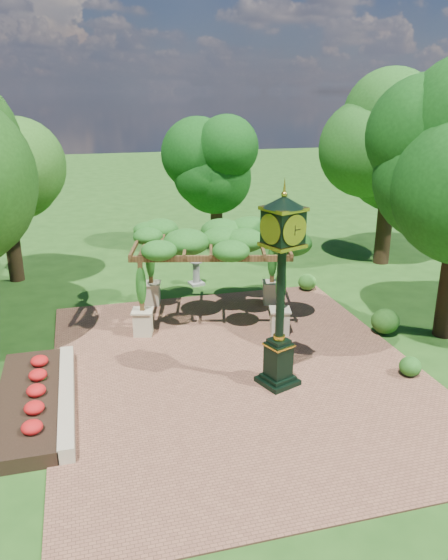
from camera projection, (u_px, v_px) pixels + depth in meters
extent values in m
plane|color=#1E4714|center=(249.00, 389.00, 14.33)|extent=(120.00, 120.00, 0.00)
cube|color=brown|center=(238.00, 371.00, 15.24)|extent=(10.00, 12.00, 0.04)
cube|color=#C6B793|center=(67.00, 397.00, 13.60)|extent=(0.35, 5.00, 0.40)
cube|color=red|center=(29.00, 402.00, 13.39)|extent=(1.50, 5.00, 0.36)
cube|color=black|center=(277.00, 381.00, 14.53)|extent=(1.16, 1.16, 0.13)
cube|color=black|center=(278.00, 360.00, 14.33)|extent=(0.72, 0.72, 1.01)
cube|color=gold|center=(279.00, 345.00, 14.19)|extent=(0.81, 0.81, 0.04)
cylinder|color=black|center=(281.00, 292.00, 13.71)|extent=(0.29, 0.29, 2.58)
cube|color=black|center=(283.00, 227.00, 13.16)|extent=(1.01, 1.01, 0.79)
cylinder|color=white|center=(294.00, 230.00, 12.85)|extent=(0.64, 0.27, 0.67)
cone|color=black|center=(284.00, 202.00, 12.96)|extent=(1.30, 1.30, 0.28)
sphere|color=gold|center=(284.00, 194.00, 12.90)|extent=(0.16, 0.16, 0.16)
cube|color=beige|center=(143.00, 323.00, 17.36)|extent=(0.69, 0.69, 0.79)
cube|color=#52391C|center=(141.00, 286.00, 16.96)|extent=(0.17, 0.17, 1.62)
cube|color=beige|center=(280.00, 322.00, 17.44)|extent=(0.69, 0.69, 0.79)
cube|color=#52391C|center=(281.00, 285.00, 17.04)|extent=(0.17, 0.17, 1.62)
cube|color=beige|center=(152.00, 294.00, 19.84)|extent=(0.69, 0.69, 0.79)
cube|color=#52391C|center=(150.00, 261.00, 19.43)|extent=(0.17, 0.17, 1.62)
cube|color=beige|center=(271.00, 293.00, 19.92)|extent=(0.69, 0.69, 0.79)
cube|color=#52391C|center=(272.00, 261.00, 19.51)|extent=(0.17, 0.17, 1.62)
cube|color=#52391C|center=(211.00, 259.00, 16.71)|extent=(4.95, 1.33, 0.19)
cube|color=#52391C|center=(211.00, 237.00, 19.19)|extent=(4.95, 1.33, 0.19)
ellipsoid|color=#1F5919|center=(211.00, 240.00, 17.87)|extent=(5.67, 4.27, 0.87)
cube|color=gray|center=(196.00, 283.00, 22.10)|extent=(0.64, 0.64, 0.10)
cylinder|color=gray|center=(196.00, 273.00, 21.95)|extent=(0.33, 0.33, 0.90)
cylinder|color=gray|center=(196.00, 262.00, 21.80)|extent=(0.61, 0.61, 0.05)
ellipsoid|color=#225B1A|center=(410.00, 366.00, 14.87)|extent=(0.78, 0.78, 0.54)
ellipsoid|color=#224F16|center=(385.00, 321.00, 17.46)|extent=(1.01, 1.01, 0.80)
ellipsoid|color=#2C671E|center=(307.00, 282.00, 21.31)|extent=(0.81, 0.81, 0.64)
cylinder|color=black|center=(13.00, 248.00, 22.19)|extent=(0.59, 0.59, 2.74)
ellipsoid|color=#275518|center=(2.00, 160.00, 21.03)|extent=(3.57, 3.57, 4.32)
cylinder|color=#312213|center=(217.00, 224.00, 26.79)|extent=(0.59, 0.59, 2.46)
ellipsoid|color=#0F3E0F|center=(216.00, 159.00, 25.76)|extent=(3.20, 3.20, 3.88)
cylinder|color=#302012|center=(384.00, 227.00, 24.39)|extent=(0.68, 0.68, 3.38)
ellipsoid|color=#1F5317|center=(394.00, 126.00, 22.96)|extent=(4.79, 4.79, 5.33)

